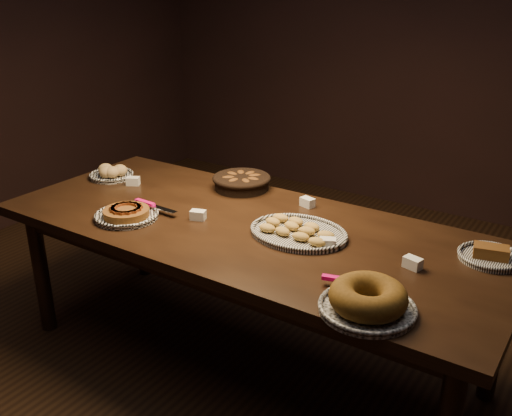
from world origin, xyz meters
The scene contains 9 objects.
ground centered at (0.00, 0.00, 0.00)m, with size 5.00×5.00×0.00m, color black.
buffet_table centered at (0.00, 0.00, 0.68)m, with size 2.40×1.00×0.75m.
apple_tart_plate centered at (-0.52, -0.25, 0.77)m, with size 0.34×0.31×0.06m.
madeleine_platter centered at (0.25, 0.03, 0.77)m, with size 0.45×0.36×0.05m.
bundt_cake_plate centered at (0.76, -0.38, 0.79)m, with size 0.39×0.35×0.11m.
croissant_basket centered at (-0.29, 0.38, 0.80)m, with size 0.31×0.31×0.08m.
bread_roll_plate centered at (-1.01, 0.12, 0.78)m, with size 0.25×0.25×0.08m.
loaf_plate centered at (1.02, 0.26, 0.77)m, with size 0.26×0.26×0.06m.
tent_cards centered at (0.05, 0.07, 0.77)m, with size 1.69×0.49×0.04m.
Camera 1 is at (1.37, -1.99, 1.82)m, focal length 40.00 mm.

